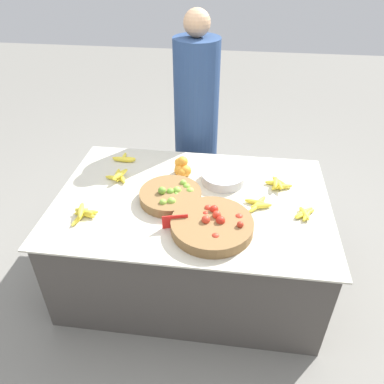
# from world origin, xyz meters

# --- Properties ---
(ground_plane) EXTENTS (12.00, 12.00, 0.00)m
(ground_plane) POSITION_xyz_m (0.00, 0.00, 0.00)
(ground_plane) COLOR gray
(market_table) EXTENTS (1.70, 1.15, 0.67)m
(market_table) POSITION_xyz_m (0.00, 0.00, 0.34)
(market_table) COLOR #4C4742
(market_table) RESTS_ON ground_plane
(lime_bowl) EXTENTS (0.38, 0.38, 0.10)m
(lime_bowl) POSITION_xyz_m (-0.13, -0.03, 0.70)
(lime_bowl) COLOR olive
(lime_bowl) RESTS_ON market_table
(tomato_basket) EXTENTS (0.46, 0.46, 0.10)m
(tomato_basket) POSITION_xyz_m (0.15, -0.28, 0.70)
(tomato_basket) COLOR olive
(tomato_basket) RESTS_ON market_table
(orange_pile) EXTENTS (0.12, 0.13, 0.13)m
(orange_pile) POSITION_xyz_m (-0.10, 0.27, 0.72)
(orange_pile) COLOR orange
(orange_pile) RESTS_ON market_table
(metal_bowl) EXTENTS (0.29, 0.29, 0.06)m
(metal_bowl) POSITION_xyz_m (0.18, 0.22, 0.70)
(metal_bowl) COLOR #B7B7BF
(metal_bowl) RESTS_ON market_table
(price_sign) EXTENTS (0.14, 0.04, 0.09)m
(price_sign) POSITION_xyz_m (-0.06, -0.28, 0.71)
(price_sign) COLOR red
(price_sign) RESTS_ON market_table
(banana_bunch_middle_right) EXTENTS (0.18, 0.16, 0.06)m
(banana_bunch_middle_right) POSITION_xyz_m (0.54, 0.20, 0.69)
(banana_bunch_middle_right) COLOR yellow
(banana_bunch_middle_right) RESTS_ON market_table
(banana_bunch_front_right) EXTENTS (0.18, 0.13, 0.03)m
(banana_bunch_front_right) POSITION_xyz_m (-0.55, 0.39, 0.68)
(banana_bunch_front_right) COLOR yellow
(banana_bunch_front_right) RESTS_ON market_table
(banana_bunch_back_center) EXTENTS (0.15, 0.19, 0.06)m
(banana_bunch_back_center) POSITION_xyz_m (-0.61, -0.26, 0.69)
(banana_bunch_back_center) COLOR yellow
(banana_bunch_back_center) RESTS_ON market_table
(banana_bunch_front_center) EXTENTS (0.14, 0.15, 0.03)m
(banana_bunch_front_center) POSITION_xyz_m (0.68, -0.08, 0.68)
(banana_bunch_front_center) COLOR yellow
(banana_bunch_front_center) RESTS_ON market_table
(banana_bunch_middle_left) EXTENTS (0.17, 0.16, 0.06)m
(banana_bunch_middle_left) POSITION_xyz_m (-0.51, 0.15, 0.70)
(banana_bunch_middle_left) COLOR yellow
(banana_bunch_middle_left) RESTS_ON market_table
(banana_bunch_front_left) EXTENTS (0.17, 0.18, 0.03)m
(banana_bunch_front_left) POSITION_xyz_m (0.41, -0.03, 0.68)
(banana_bunch_front_left) COLOR yellow
(banana_bunch_front_left) RESTS_ON market_table
(vendor_person) EXTENTS (0.35, 0.35, 1.61)m
(vendor_person) POSITION_xyz_m (-0.08, 0.90, 0.74)
(vendor_person) COLOR navy
(vendor_person) RESTS_ON ground_plane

